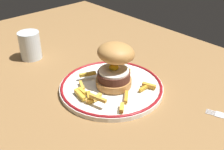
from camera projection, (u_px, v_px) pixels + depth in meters
The scene contains 5 objects.
ground_plane at pixel (107, 97), 75.25cm from camera, with size 147.18×97.24×4.00cm, color olive.
dinner_plate at pixel (112, 87), 74.52cm from camera, with size 27.86×27.86×1.60cm.
burger at pixel (115, 63), 71.76cm from camera, with size 10.33×11.27×12.09cm.
fries_pile at pixel (104, 88), 71.47cm from camera, with size 20.83×19.51×2.43cm.
water_glass at pixel (30, 47), 89.31cm from camera, with size 6.80×6.80×8.92cm.
Camera 1 is at (46.58, -40.38, 41.61)cm, focal length 44.40 mm.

